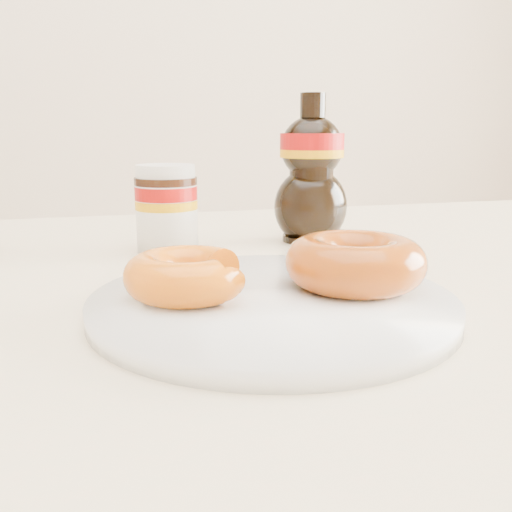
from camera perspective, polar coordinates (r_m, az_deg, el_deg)
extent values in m
cube|color=#F2E2CB|center=(2.21, -13.16, 23.00)|extent=(3.50, 0.10, 2.60)
cube|color=beige|center=(0.56, -3.36, -4.30)|extent=(1.40, 0.90, 0.04)
cylinder|color=#C6B28C|center=(1.27, 22.26, -13.32)|extent=(0.06, 0.06, 0.71)
cylinder|color=white|center=(0.45, 1.66, -4.77)|extent=(0.29, 0.29, 0.01)
torus|color=white|center=(0.45, 1.66, -4.65)|extent=(0.29, 0.29, 0.01)
torus|color=#C5420B|center=(0.45, -6.93, -1.88)|extent=(0.13, 0.13, 0.03)
torus|color=#A23F0A|center=(0.48, 9.88, -0.60)|extent=(0.15, 0.15, 0.04)
cylinder|color=white|center=(0.68, -8.90, 3.98)|extent=(0.07, 0.07, 0.09)
cylinder|color=#840604|center=(0.67, -8.98, 6.27)|extent=(0.07, 0.07, 0.02)
cylinder|color=#D89905|center=(0.67, -8.94, 5.12)|extent=(0.07, 0.07, 0.01)
cylinder|color=black|center=(0.67, -9.02, 7.42)|extent=(0.07, 0.07, 0.01)
cylinder|color=white|center=(0.67, -9.05, 8.29)|extent=(0.07, 0.07, 0.02)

